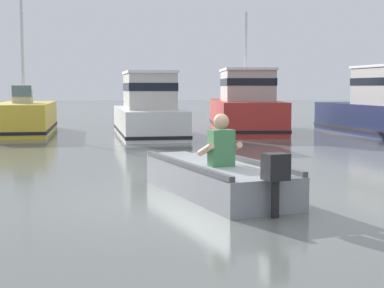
{
  "coord_description": "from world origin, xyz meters",
  "views": [
    {
      "loc": [
        -0.49,
        -8.05,
        1.57
      ],
      "look_at": [
        0.22,
        2.37,
        0.55
      ],
      "focal_mm": 55.2,
      "sensor_mm": 36.0,
      "label": 1
    }
  ],
  "objects_px": {
    "moored_boat_yellow": "(25,118)",
    "rowboat_with_person": "(215,177)",
    "moored_boat_red": "(245,108)",
    "moored_boat_navy": "(384,109)",
    "moored_boat_white": "(148,112)"
  },
  "relations": [
    {
      "from": "rowboat_with_person",
      "to": "moored_boat_red",
      "type": "xyz_separation_m",
      "value": [
        2.39,
        12.19,
        0.57
      ]
    },
    {
      "from": "rowboat_with_person",
      "to": "moored_boat_navy",
      "type": "xyz_separation_m",
      "value": [
        6.63,
        10.24,
        0.58
      ]
    },
    {
      "from": "moored_boat_white",
      "to": "moored_boat_red",
      "type": "height_order",
      "value": "moored_boat_red"
    },
    {
      "from": "moored_boat_yellow",
      "to": "rowboat_with_person",
      "type": "bearing_deg",
      "value": -66.15
    },
    {
      "from": "rowboat_with_person",
      "to": "moored_boat_red",
      "type": "distance_m",
      "value": 12.44
    },
    {
      "from": "moored_boat_yellow",
      "to": "moored_boat_navy",
      "type": "xyz_separation_m",
      "value": [
        11.83,
        -1.53,
        0.33
      ]
    },
    {
      "from": "rowboat_with_person",
      "to": "moored_boat_yellow",
      "type": "distance_m",
      "value": 12.87
    },
    {
      "from": "moored_boat_white",
      "to": "moored_boat_navy",
      "type": "height_order",
      "value": "moored_boat_navy"
    },
    {
      "from": "moored_boat_white",
      "to": "moored_boat_navy",
      "type": "bearing_deg",
      "value": -1.18
    },
    {
      "from": "moored_boat_yellow",
      "to": "moored_boat_red",
      "type": "xyz_separation_m",
      "value": [
        7.59,
        0.42,
        0.32
      ]
    },
    {
      "from": "rowboat_with_person",
      "to": "moored_boat_yellow",
      "type": "bearing_deg",
      "value": 113.85
    },
    {
      "from": "rowboat_with_person",
      "to": "moored_boat_yellow",
      "type": "relative_size",
      "value": 0.67
    },
    {
      "from": "moored_boat_yellow",
      "to": "moored_boat_navy",
      "type": "relative_size",
      "value": 0.8
    },
    {
      "from": "rowboat_with_person",
      "to": "moored_boat_navy",
      "type": "distance_m",
      "value": 12.21
    },
    {
      "from": "rowboat_with_person",
      "to": "moored_boat_red",
      "type": "bearing_deg",
      "value": 78.9
    }
  ]
}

